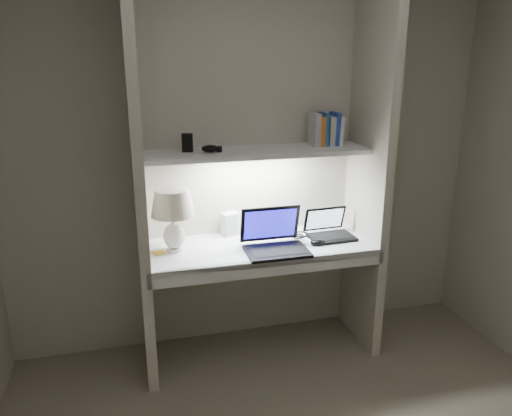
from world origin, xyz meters
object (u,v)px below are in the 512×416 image
object	(u,v)px
laptop_main	(274,241)
laptop_netbook	(329,230)
table_lamp	(173,210)
speaker	(230,224)
book_row	(326,130)

from	to	relation	value
laptop_main	laptop_netbook	size ratio (longest dim) A/B	1.26
laptop_main	laptop_netbook	world-z (taller)	laptop_main
table_lamp	speaker	distance (m)	0.47
speaker	book_row	size ratio (longest dim) A/B	0.73
table_lamp	laptop_main	bearing A→B (deg)	-12.75
table_lamp	book_row	xyz separation A→B (m)	(1.02, 0.12, 0.43)
speaker	table_lamp	bearing A→B (deg)	-174.32
table_lamp	laptop_netbook	bearing A→B (deg)	-0.48
laptop_main	table_lamp	bearing A→B (deg)	167.36
laptop_main	laptop_netbook	distance (m)	0.44
table_lamp	laptop_netbook	xyz separation A→B (m)	(1.02, -0.01, -0.22)
laptop_netbook	speaker	world-z (taller)	laptop_netbook
laptop_netbook	speaker	xyz separation A→B (m)	(-0.63, 0.20, 0.03)
book_row	laptop_main	bearing A→B (deg)	-148.52
book_row	speaker	bearing A→B (deg)	173.27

